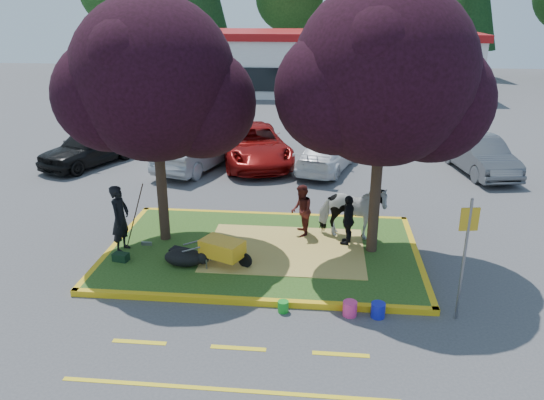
# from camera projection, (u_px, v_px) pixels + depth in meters

# --- Properties ---
(ground) EXTENTS (90.00, 90.00, 0.00)m
(ground) POSITION_uv_depth(u_px,v_px,m) (263.00, 254.00, 14.31)
(ground) COLOR #424244
(ground) RESTS_ON ground
(median_island) EXTENTS (8.00, 5.00, 0.15)m
(median_island) POSITION_uv_depth(u_px,v_px,m) (263.00, 251.00, 14.29)
(median_island) COLOR #274716
(median_island) RESTS_ON ground
(curb_near) EXTENTS (8.30, 0.16, 0.15)m
(curb_near) POSITION_uv_depth(u_px,v_px,m) (250.00, 301.00, 11.88)
(curb_near) COLOR yellow
(curb_near) RESTS_ON ground
(curb_far) EXTENTS (8.30, 0.16, 0.15)m
(curb_far) POSITION_uv_depth(u_px,v_px,m) (272.00, 215.00, 16.69)
(curb_far) COLOR yellow
(curb_far) RESTS_ON ground
(curb_left) EXTENTS (0.16, 5.30, 0.15)m
(curb_left) POSITION_uv_depth(u_px,v_px,m) (117.00, 245.00, 14.66)
(curb_left) COLOR yellow
(curb_left) RESTS_ON ground
(curb_right) EXTENTS (0.16, 5.30, 0.15)m
(curb_right) POSITION_uv_depth(u_px,v_px,m) (417.00, 258.00, 13.91)
(curb_right) COLOR yellow
(curb_right) RESTS_ON ground
(straw_bedding) EXTENTS (4.20, 3.00, 0.01)m
(straw_bedding) POSITION_uv_depth(u_px,v_px,m) (285.00, 249.00, 14.20)
(straw_bedding) COLOR #D7C058
(straw_bedding) RESTS_ON median_island
(tree_purple_left) EXTENTS (5.06, 4.20, 6.51)m
(tree_purple_left) POSITION_uv_depth(u_px,v_px,m) (155.00, 87.00, 13.40)
(tree_purple_left) COLOR black
(tree_purple_left) RESTS_ON median_island
(tree_purple_right) EXTENTS (5.30, 4.40, 6.82)m
(tree_purple_right) POSITION_uv_depth(u_px,v_px,m) (384.00, 83.00, 12.61)
(tree_purple_right) COLOR black
(tree_purple_right) RESTS_ON median_island
(fire_lane_stripe_a) EXTENTS (1.10, 0.12, 0.01)m
(fire_lane_stripe_a) POSITION_uv_depth(u_px,v_px,m) (139.00, 342.00, 10.58)
(fire_lane_stripe_a) COLOR yellow
(fire_lane_stripe_a) RESTS_ON ground
(fire_lane_stripe_b) EXTENTS (1.10, 0.12, 0.01)m
(fire_lane_stripe_b) POSITION_uv_depth(u_px,v_px,m) (238.00, 348.00, 10.40)
(fire_lane_stripe_b) COLOR yellow
(fire_lane_stripe_b) RESTS_ON ground
(fire_lane_stripe_c) EXTENTS (1.10, 0.12, 0.01)m
(fire_lane_stripe_c) POSITION_uv_depth(u_px,v_px,m) (341.00, 354.00, 10.21)
(fire_lane_stripe_c) COLOR yellow
(fire_lane_stripe_c) RESTS_ON ground
(fire_lane_long) EXTENTS (6.00, 0.10, 0.01)m
(fire_lane_long) POSITION_uv_depth(u_px,v_px,m) (227.00, 390.00, 9.28)
(fire_lane_long) COLOR yellow
(fire_lane_long) RESTS_ON ground
(retail_building) EXTENTS (20.40, 8.40, 4.40)m
(retail_building) POSITION_uv_depth(u_px,v_px,m) (332.00, 61.00, 39.43)
(retail_building) COLOR silver
(retail_building) RESTS_ON ground
(cow) EXTENTS (1.99, 1.11, 1.59)m
(cow) POSITION_uv_depth(u_px,v_px,m) (352.00, 212.00, 14.62)
(cow) COLOR white
(cow) RESTS_ON median_island
(calf) EXTENTS (1.15, 0.89, 0.44)m
(calf) POSITION_uv_depth(u_px,v_px,m) (184.00, 257.00, 13.28)
(calf) COLOR black
(calf) RESTS_ON median_island
(handler) EXTENTS (0.50, 0.70, 1.82)m
(handler) POSITION_uv_depth(u_px,v_px,m) (120.00, 219.00, 13.86)
(handler) COLOR black
(handler) RESTS_ON median_island
(visitor_a) EXTENTS (0.66, 0.79, 1.48)m
(visitor_a) POSITION_uv_depth(u_px,v_px,m) (301.00, 211.00, 14.85)
(visitor_a) COLOR #4C1915
(visitor_a) RESTS_ON median_island
(visitor_b) EXTENTS (0.56, 0.89, 1.41)m
(visitor_b) POSITION_uv_depth(u_px,v_px,m) (348.00, 220.00, 14.31)
(visitor_b) COLOR black
(visitor_b) RESTS_ON median_island
(wheelbarrow) EXTENTS (1.85, 1.00, 0.70)m
(wheelbarrow) POSITION_uv_depth(u_px,v_px,m) (223.00, 249.00, 13.15)
(wheelbarrow) COLOR black
(wheelbarrow) RESTS_ON median_island
(gear_bag_dark) EXTENTS (0.61, 0.45, 0.28)m
(gear_bag_dark) POSITION_uv_depth(u_px,v_px,m) (181.00, 254.00, 13.64)
(gear_bag_dark) COLOR black
(gear_bag_dark) RESTS_ON median_island
(gear_bag_green) EXTENTS (0.43, 0.31, 0.21)m
(gear_bag_green) POSITION_uv_depth(u_px,v_px,m) (121.00, 257.00, 13.56)
(gear_bag_green) COLOR black
(gear_bag_green) RESTS_ON median_island
(sign_post) EXTENTS (0.38, 0.09, 2.75)m
(sign_post) POSITION_uv_depth(u_px,v_px,m) (466.00, 246.00, 10.78)
(sign_post) COLOR slate
(sign_post) RESTS_ON ground
(bucket_green) EXTENTS (0.25, 0.25, 0.26)m
(bucket_green) POSITION_uv_depth(u_px,v_px,m) (283.00, 307.00, 11.59)
(bucket_green) COLOR #179B23
(bucket_green) RESTS_ON ground
(bucket_pink) EXTENTS (0.39, 0.39, 0.33)m
(bucket_pink) POSITION_uv_depth(u_px,v_px,m) (350.00, 309.00, 11.44)
(bucket_pink) COLOR #FA3784
(bucket_pink) RESTS_ON ground
(bucket_blue) EXTENTS (0.39, 0.39, 0.33)m
(bucket_blue) POSITION_uv_depth(u_px,v_px,m) (378.00, 310.00, 11.38)
(bucket_blue) COLOR #171FB9
(bucket_blue) RESTS_ON ground
(car_black) EXTENTS (3.44, 4.80, 1.52)m
(car_black) POSITION_uv_depth(u_px,v_px,m) (90.00, 147.00, 21.95)
(car_black) COLOR black
(car_black) RESTS_ON ground
(car_silver) EXTENTS (2.93, 4.92, 1.53)m
(car_silver) POSITION_uv_depth(u_px,v_px,m) (198.00, 150.00, 21.42)
(car_silver) COLOR #929499
(car_silver) RESTS_ON ground
(car_red) EXTENTS (4.22, 6.23, 1.58)m
(car_red) POSITION_uv_depth(u_px,v_px,m) (253.00, 144.00, 22.17)
(car_red) COLOR maroon
(car_red) RESTS_ON ground
(car_white) EXTENTS (2.75, 4.46, 1.21)m
(car_white) POSITION_uv_depth(u_px,v_px,m) (326.00, 156.00, 21.21)
(car_white) COLOR white
(car_white) RESTS_ON ground
(car_grey) EXTENTS (2.31, 4.60, 1.45)m
(car_grey) POSITION_uv_depth(u_px,v_px,m) (480.00, 155.00, 20.87)
(car_grey) COLOR #4E5155
(car_grey) RESTS_ON ground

